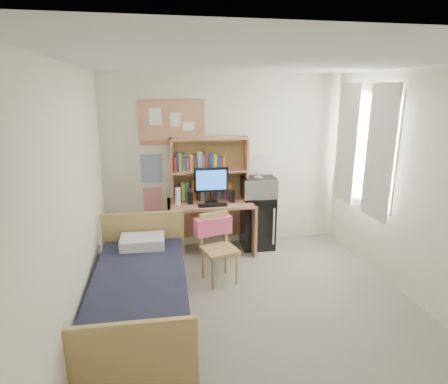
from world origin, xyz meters
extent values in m
cube|color=gray|center=(0.00, 0.00, -0.01)|extent=(3.60, 4.20, 0.02)
cube|color=white|center=(0.00, 0.00, 2.60)|extent=(3.60, 4.20, 0.02)
cube|color=white|center=(0.00, 2.10, 1.30)|extent=(3.60, 0.04, 2.60)
cube|color=white|center=(0.00, -2.10, 1.30)|extent=(3.60, 0.04, 2.60)
cube|color=white|center=(-1.80, 0.00, 1.30)|extent=(0.04, 4.20, 2.60)
cube|color=white|center=(1.80, 0.00, 1.30)|extent=(0.04, 4.20, 2.60)
cube|color=white|center=(1.75, 1.20, 1.60)|extent=(0.10, 1.40, 1.70)
cube|color=silver|center=(1.72, 0.80, 1.60)|extent=(0.04, 0.55, 1.70)
cube|color=silver|center=(1.72, 1.60, 1.60)|extent=(0.04, 0.55, 1.70)
cube|color=tan|center=(-0.78, 2.08, 1.92)|extent=(0.94, 0.03, 0.64)
cube|color=#294FA4|center=(-1.10, 2.09, 1.25)|extent=(0.30, 0.01, 0.42)
cube|color=red|center=(-1.10, 2.09, 0.78)|extent=(0.28, 0.01, 0.36)
cube|color=tan|center=(-0.28, 1.77, 0.39)|extent=(1.28, 0.68, 0.79)
cube|color=tan|center=(-0.31, 0.87, 0.44)|extent=(0.53, 0.53, 0.88)
cube|color=black|center=(0.46, 1.84, 0.41)|extent=(0.51, 0.51, 0.82)
cube|color=black|center=(-1.28, 0.14, 0.27)|extent=(1.06, 2.00, 0.54)
cube|color=tan|center=(-0.27, 1.92, 1.25)|extent=(1.14, 0.33, 0.92)
cube|color=black|center=(-0.28, 1.71, 1.05)|extent=(0.49, 0.06, 0.52)
cube|color=black|center=(-0.28, 1.57, 0.80)|extent=(0.41, 0.15, 0.02)
cube|color=black|center=(-0.58, 1.72, 0.87)|extent=(0.07, 0.07, 0.17)
cube|color=black|center=(0.02, 1.69, 0.87)|extent=(0.07, 0.07, 0.18)
cylinder|color=white|center=(-0.76, 1.68, 0.91)|extent=(0.08, 0.08, 0.26)
cube|color=#F95E8C|center=(-0.36, 1.06, 0.68)|extent=(0.50, 0.26, 0.23)
cube|color=#BABABF|center=(0.46, 1.82, 0.96)|extent=(0.52, 0.41, 0.29)
cylinder|color=white|center=(0.46, 1.82, 1.27)|extent=(0.27, 0.27, 0.33)
cube|color=white|center=(-1.25, 0.89, 0.60)|extent=(0.53, 0.38, 0.12)
camera|label=1|loc=(-1.09, -3.39, 2.38)|focal=30.00mm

